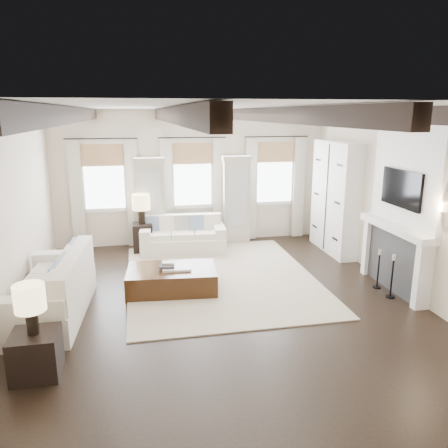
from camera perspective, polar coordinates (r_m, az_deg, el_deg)
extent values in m
plane|color=black|center=(7.45, -0.14, -10.35)|extent=(7.50, 7.50, 0.00)
cube|color=beige|center=(10.58, -4.16, 6.10)|extent=(6.50, 0.04, 3.20)
cube|color=beige|center=(3.52, 12.19, -11.47)|extent=(6.50, 0.04, 3.20)
cube|color=beige|center=(7.07, -26.93, 0.42)|extent=(0.04, 7.50, 3.20)
cube|color=beige|center=(8.20, 22.74, 2.60)|extent=(0.04, 7.50, 3.20)
cube|color=white|center=(6.77, -0.15, 15.09)|extent=(6.50, 7.50, 0.04)
cube|color=black|center=(6.69, -19.50, 13.28)|extent=(0.16, 7.40, 0.22)
cube|color=black|center=(6.66, -6.69, 13.98)|extent=(0.16, 7.40, 0.22)
cube|color=black|center=(6.95, 6.10, 14.01)|extent=(0.16, 7.40, 0.22)
cube|color=black|center=(7.51, 17.02, 13.50)|extent=(0.16, 7.40, 0.22)
cube|color=white|center=(10.48, -15.38, 5.82)|extent=(0.90, 0.03, 1.45)
cube|color=tan|center=(10.36, -15.60, 8.67)|extent=(0.94, 0.04, 0.50)
cube|color=beige|center=(10.50, -18.66, 3.50)|extent=(0.28, 0.08, 2.50)
cube|color=beige|center=(10.42, -11.87, 3.86)|extent=(0.28, 0.08, 2.50)
cylinder|color=black|center=(10.29, -15.76, 10.69)|extent=(1.60, 0.02, 0.02)
cube|color=white|center=(10.54, -4.15, 6.34)|extent=(0.90, 0.03, 1.45)
cube|color=tan|center=(10.42, -4.15, 9.19)|extent=(0.94, 0.04, 0.50)
cube|color=beige|center=(10.44, -7.42, 4.07)|extent=(0.28, 0.08, 2.50)
cube|color=beige|center=(10.60, -0.70, 4.34)|extent=(0.28, 0.08, 2.50)
cylinder|color=black|center=(10.35, -4.16, 11.20)|extent=(1.60, 0.02, 0.02)
cube|color=white|center=(10.99, 6.58, 6.61)|extent=(0.90, 0.03, 1.45)
cube|color=tan|center=(10.87, 6.76, 9.34)|extent=(0.94, 0.04, 0.50)
cube|color=beige|center=(10.78, 3.54, 4.49)|extent=(0.28, 0.08, 2.50)
cube|color=beige|center=(11.16, 9.73, 4.65)|extent=(0.28, 0.08, 2.50)
cylinder|color=black|center=(10.80, 6.91, 11.27)|extent=(1.60, 0.02, 0.02)
cube|color=#BEB5A5|center=(10.39, -9.56, 2.42)|extent=(0.64, 0.38, 2.00)
cube|color=#B2B7BA|center=(10.16, -9.56, 3.02)|extent=(0.48, 0.02, 1.40)
cube|color=#BEB5A5|center=(10.22, -9.81, 8.24)|extent=(0.70, 0.42, 0.12)
cube|color=#BEB5A5|center=(10.65, 1.54, 2.90)|extent=(0.64, 0.38, 2.00)
cube|color=#B2B7BA|center=(10.43, 1.79, 3.50)|extent=(0.48, 0.02, 1.40)
cube|color=#BEB5A5|center=(10.49, 1.58, 8.59)|extent=(0.70, 0.42, 0.12)
cube|color=#29292C|center=(8.41, 21.54, -4.43)|extent=(0.18, 1.50, 1.10)
cube|color=black|center=(8.44, 21.28, -5.41)|extent=(0.10, 0.90, 0.70)
cube|color=white|center=(7.76, 24.55, -6.30)|extent=(0.26, 0.14, 1.10)
cube|color=white|center=(9.05, 18.56, -2.86)|extent=(0.26, 0.14, 1.10)
cube|color=white|center=(8.21, 21.52, -0.43)|extent=(0.32, 1.90, 0.12)
cube|color=white|center=(8.10, 22.79, 6.06)|extent=(0.10, 1.90, 1.80)
cube|color=black|center=(8.09, 22.21, 4.31)|extent=(0.07, 1.10, 0.64)
cylinder|color=#FFD899|center=(7.29, 26.75, 2.02)|extent=(0.10, 0.10, 0.14)
cube|color=silver|center=(10.17, 14.28, 3.35)|extent=(0.40, 1.70, 2.50)
cube|color=black|center=(10.08, 13.21, 3.32)|extent=(0.01, 0.02, 2.40)
cube|color=#BBAC96|center=(8.54, -0.42, -6.95)|extent=(3.53, 4.40, 0.02)
cube|color=silver|center=(10.06, -5.37, -2.65)|extent=(1.97, 1.02, 0.36)
cube|color=silver|center=(10.27, -5.47, 0.07)|extent=(1.82, 0.35, 0.45)
cube|color=silver|center=(10.00, -10.19, -1.14)|extent=(0.30, 0.83, 0.24)
cube|color=silver|center=(10.03, -0.64, -0.86)|extent=(0.30, 0.83, 0.24)
cube|color=silver|center=(9.95, -8.42, -1.46)|extent=(0.55, 0.58, 0.13)
cube|color=silver|center=(9.95, -5.40, -1.38)|extent=(0.55, 0.58, 0.13)
cube|color=silver|center=(9.97, -2.38, -1.29)|extent=(0.55, 0.58, 0.13)
cube|color=#667FA2|center=(10.13, -9.30, -0.11)|extent=(0.40, 0.23, 0.40)
cube|color=silver|center=(10.11, -7.38, -0.05)|extent=(0.40, 0.23, 0.40)
cube|color=#B9B89E|center=(10.11, -5.45, 0.00)|extent=(0.40, 0.23, 0.40)
cube|color=#667FA2|center=(10.13, -3.53, 0.06)|extent=(0.40, 0.23, 0.40)
cube|color=silver|center=(10.15, -1.61, 0.11)|extent=(0.40, 0.23, 0.40)
cube|color=silver|center=(7.50, -21.70, -9.44)|extent=(1.20, 2.37, 0.44)
cube|color=silver|center=(7.23, -18.98, -5.88)|extent=(0.40, 2.20, 0.55)
cube|color=silver|center=(8.28, -20.28, -4.38)|extent=(1.00, 0.35, 0.28)
cube|color=silver|center=(6.47, -24.14, -10.03)|extent=(1.00, 0.35, 0.28)
cube|color=silver|center=(7.98, -21.20, -5.68)|extent=(0.70, 0.66, 0.15)
cube|color=silver|center=(7.40, -22.33, -7.34)|extent=(0.70, 0.66, 0.15)
cube|color=silver|center=(6.84, -23.66, -9.27)|extent=(0.70, 0.66, 0.15)
cube|color=#667FA2|center=(8.01, -19.18, -3.67)|extent=(0.27, 0.48, 0.48)
cube|color=silver|center=(7.63, -19.78, -4.61)|extent=(0.27, 0.48, 0.48)
cube|color=#B9B89E|center=(7.26, -20.45, -5.65)|extent=(0.27, 0.48, 0.48)
cube|color=#667FA2|center=(6.88, -21.19, -6.80)|extent=(0.27, 0.48, 0.48)
cube|color=silver|center=(6.51, -22.02, -8.08)|extent=(0.27, 0.48, 0.48)
cube|color=black|center=(7.95, -6.81, -7.20)|extent=(1.65, 1.12, 0.41)
cube|color=white|center=(7.86, -6.17, -5.68)|extent=(0.53, 0.42, 0.04)
cube|color=#262628|center=(7.82, -7.47, -5.50)|extent=(0.28, 0.22, 0.04)
cube|color=beige|center=(7.90, -7.32, -5.02)|extent=(0.23, 0.19, 0.03)
cube|color=black|center=(5.96, -23.33, -15.35)|extent=(0.55, 0.55, 0.55)
cylinder|color=black|center=(5.77, -23.76, -11.64)|extent=(0.14, 0.14, 0.30)
cylinder|color=#F9D89E|center=(5.64, -24.08, -8.79)|extent=(0.36, 0.36, 0.32)
cube|color=black|center=(10.17, -10.55, -1.77)|extent=(0.44, 0.44, 0.66)
cylinder|color=black|center=(10.05, -10.68, 0.95)|extent=(0.15, 0.15, 0.33)
cylinder|color=#F9D89E|center=(9.98, -10.77, 2.85)|extent=(0.40, 0.40, 0.35)
cylinder|color=black|center=(8.21, 20.86, -8.85)|extent=(0.16, 0.16, 0.02)
cylinder|color=black|center=(8.09, 21.07, -6.67)|extent=(0.03, 0.03, 0.69)
cylinder|color=beige|center=(7.96, 21.32, -4.09)|extent=(0.06, 0.06, 0.10)
cylinder|color=black|center=(8.55, 19.32, -7.79)|extent=(0.15, 0.15, 0.02)
cylinder|color=black|center=(8.44, 19.49, -5.81)|extent=(0.03, 0.03, 0.65)
cylinder|color=beige|center=(8.33, 19.70, -3.48)|extent=(0.06, 0.06, 0.09)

